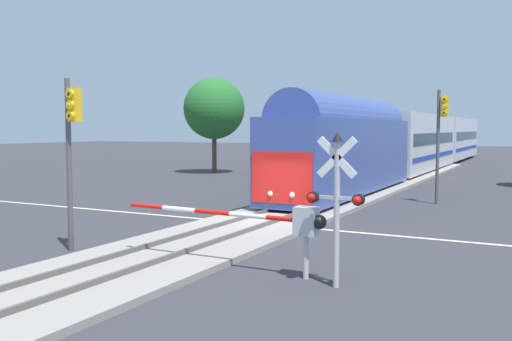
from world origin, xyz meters
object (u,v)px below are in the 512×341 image
Objects in this scene: commuter_train at (418,140)px; traffic_signal_far_side at (441,128)px; traffic_signal_median at (71,136)px; crossing_gate_near at (281,221)px; pine_left_background at (214,109)px; crossing_signal_mast at (336,193)px.

traffic_signal_far_side is (5.11, -20.05, 1.02)m from commuter_train.
traffic_signal_median is at bearing -116.51° from traffic_signal_far_side.
traffic_signal_median is (-6.77, -0.33, 2.11)m from crossing_gate_near.
commuter_train is 11.28× the size of traffic_signal_median.
commuter_train reaches higher than crossing_gate_near.
pine_left_background reaches higher than traffic_signal_far_side.
crossing_signal_mast is 34.60m from pine_left_background.
commuter_train reaches higher than traffic_signal_median.
traffic_signal_far_side is at bearing -29.85° from pine_left_background.
commuter_train is at bearing 104.30° from traffic_signal_far_side.
crossing_signal_mast is 8.46m from traffic_signal_median.
crossing_gate_near is 1.15× the size of traffic_signal_median.
traffic_signal_median is (-8.37, 0.06, 1.28)m from crossing_signal_mast.
traffic_signal_far_side is at bearing 85.36° from crossing_gate_near.
traffic_signal_median is (-8.05, -16.14, -0.25)m from traffic_signal_far_side.
crossing_signal_mast is 0.46× the size of pine_left_background.
crossing_gate_near is 7.10m from traffic_signal_median.
pine_left_background reaches higher than crossing_signal_mast.
crossing_gate_near is (3.83, -35.86, -1.34)m from commuter_train.
crossing_gate_near is 1.84m from crossing_signal_mast.
pine_left_background is at bearing 124.54° from crossing_gate_near.
crossing_gate_near is at bearing -94.64° from traffic_signal_far_side.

